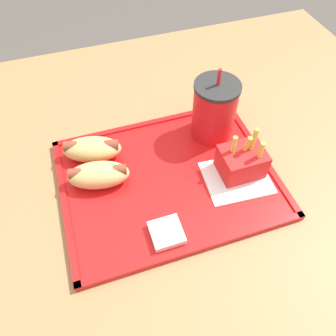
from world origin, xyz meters
name	(u,v)px	position (x,y,z in m)	size (l,w,h in m)	color
ground_plane	(176,290)	(0.00, 0.00, 0.00)	(8.00, 8.00, 0.00)	#4C4742
dining_table	(178,250)	(0.00, 0.00, 0.38)	(1.23, 1.04, 0.76)	olive
food_tray	(168,179)	(-0.04, -0.01, 0.76)	(0.42, 0.33, 0.01)	red
paper_napkin	(236,178)	(0.09, -0.05, 0.77)	(0.13, 0.12, 0.00)	white
soda_cup	(214,110)	(0.10, 0.08, 0.83)	(0.09, 0.09, 0.16)	red
hot_dog_far	(92,149)	(-0.16, 0.09, 0.79)	(0.13, 0.09, 0.05)	tan
hot_dog_near	(99,175)	(-0.16, 0.02, 0.79)	(0.13, 0.08, 0.05)	tan
fries_carton	(242,161)	(0.11, -0.04, 0.80)	(0.08, 0.07, 0.11)	red
sauce_cup_mayo	(167,233)	(-0.08, -0.13, 0.78)	(0.06, 0.06, 0.02)	silver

